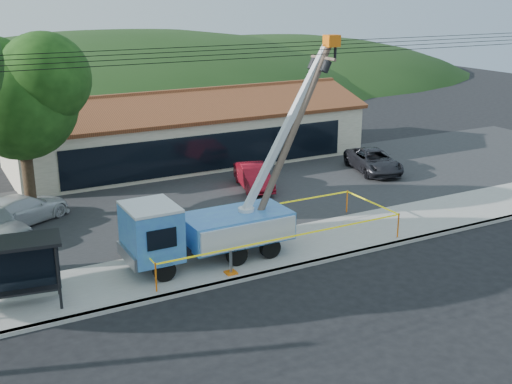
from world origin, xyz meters
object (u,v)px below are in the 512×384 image
(bus_shelter, at_px, (23,256))
(car_red, at_px, (254,190))
(car_white, at_px, (23,225))
(utility_truck, at_px, (204,226))
(car_dark, at_px, (373,173))
(leaning_pole, at_px, (290,138))

(bus_shelter, relative_size, car_red, 0.68)
(car_red, height_order, car_white, car_white)
(utility_truck, bearing_deg, car_red, 50.66)
(bus_shelter, relative_size, car_dark, 0.57)
(bus_shelter, bearing_deg, utility_truck, 12.67)
(car_white, distance_m, car_dark, 20.31)
(car_red, relative_size, car_dark, 0.84)
(leaning_pole, distance_m, car_red, 9.78)
(utility_truck, bearing_deg, leaning_pole, -1.46)
(car_red, xyz_separation_m, car_white, (-12.31, 0.22, 0.00))
(bus_shelter, bearing_deg, car_red, 40.64)
(utility_truck, distance_m, car_white, 10.16)
(car_red, bearing_deg, bus_shelter, -134.35)
(leaning_pole, height_order, bus_shelter, leaning_pole)
(utility_truck, bearing_deg, bus_shelter, -175.90)
(leaning_pole, xyz_separation_m, car_dark, (10.61, 7.61, -4.85))
(car_white, bearing_deg, utility_truck, -174.82)
(car_red, bearing_deg, car_dark, 10.28)
(bus_shelter, xyz_separation_m, car_dark, (21.52, 8.02, -1.95))
(leaning_pole, relative_size, car_red, 2.12)
(car_dark, bearing_deg, leaning_pole, -129.83)
(car_white, bearing_deg, car_red, -121.02)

